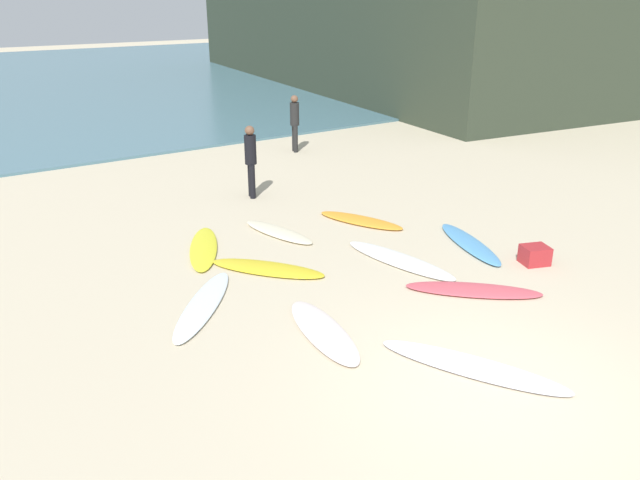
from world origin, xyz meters
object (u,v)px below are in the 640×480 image
at_px(surfboard_3, 323,331).
at_px(beachgoer_near, 251,158).
at_px(surfboard_5, 470,243).
at_px(beachgoer_mid, 295,120).
at_px(surfboard_1, 472,366).
at_px(surfboard_2, 473,290).
at_px(beach_cooler, 535,255).
at_px(surfboard_8, 204,248).
at_px(surfboard_7, 399,260).
at_px(surfboard_6, 361,220).
at_px(surfboard_9, 203,305).
at_px(surfboard_4, 278,232).
at_px(surfboard_0, 267,268).

height_order(surfboard_3, beachgoer_near, beachgoer_near).
distance_m(surfboard_5, beachgoer_mid, 8.75).
distance_m(surfboard_1, surfboard_2, 2.37).
distance_m(surfboard_5, beach_cooler, 1.33).
relative_size(surfboard_8, beachgoer_near, 1.31).
height_order(surfboard_3, surfboard_5, surfboard_5).
distance_m(surfboard_5, surfboard_7, 1.67).
bearing_deg(surfboard_3, surfboard_2, -174.96).
bearing_deg(surfboard_5, surfboard_1, -116.58).
height_order(surfboard_7, surfboard_8, surfboard_8).
bearing_deg(surfboard_3, surfboard_6, -123.57).
bearing_deg(beachgoer_mid, surfboard_9, 159.44).
xyz_separation_m(surfboard_3, surfboard_5, (4.33, 1.21, 0.00)).
bearing_deg(surfboard_5, surfboard_3, -144.73).
relative_size(surfboard_1, surfboard_3, 1.25).
bearing_deg(beach_cooler, surfboard_8, 139.66).
bearing_deg(surfboard_1, beach_cooler, -179.38).
height_order(surfboard_3, surfboard_7, surfboard_3).
height_order(surfboard_2, beachgoer_mid, beachgoer_mid).
distance_m(surfboard_6, beachgoer_mid, 6.78).
bearing_deg(surfboard_9, surfboard_1, -17.11).
xyz_separation_m(surfboard_5, surfboard_8, (-4.42, 2.74, -0.01)).
xyz_separation_m(surfboard_9, beachgoer_mid, (6.79, 8.04, 0.93)).
distance_m(surfboard_6, surfboard_9, 4.82).
bearing_deg(surfboard_5, surfboard_2, -115.33).
xyz_separation_m(surfboard_4, surfboard_8, (-1.64, 0.07, -0.00)).
bearing_deg(surfboard_1, surfboard_7, -141.89).
relative_size(surfboard_2, surfboard_6, 1.11).
distance_m(surfboard_6, beachgoer_near, 3.25).
xyz_separation_m(surfboard_0, surfboard_8, (-0.54, 1.53, -0.00)).
bearing_deg(surfboard_8, surfboard_1, 128.04).
xyz_separation_m(surfboard_1, beach_cooler, (3.55, 1.80, 0.13)).
xyz_separation_m(surfboard_2, beachgoer_mid, (2.84, 10.08, 0.93)).
height_order(surfboard_9, beach_cooler, beach_cooler).
height_order(surfboard_6, surfboard_9, same).
relative_size(surfboard_0, beachgoer_near, 1.24).
bearing_deg(surfboard_0, beach_cooler, -68.08).
height_order(surfboard_4, beach_cooler, beach_cooler).
bearing_deg(surfboard_2, surfboard_1, -4.16).
height_order(surfboard_0, beachgoer_near, beachgoer_near).
xyz_separation_m(surfboard_1, surfboard_5, (3.23, 3.08, 0.01)).
xyz_separation_m(surfboard_0, surfboard_5, (3.88, -1.21, 0.01)).
bearing_deg(surfboard_7, beachgoer_near, 84.97).
bearing_deg(beach_cooler, surfboard_0, 149.29).
xyz_separation_m(surfboard_5, surfboard_6, (-0.94, 2.29, -0.01)).
relative_size(surfboard_3, beachgoer_mid, 1.19).
distance_m(surfboard_1, surfboard_5, 4.46).
bearing_deg(surfboard_2, surfboard_5, 178.18).
height_order(surfboard_8, beachgoer_mid, beachgoer_mid).
bearing_deg(surfboard_9, beachgoer_mid, 91.50).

